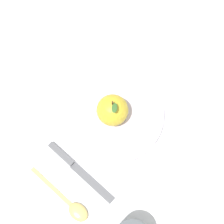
{
  "coord_description": "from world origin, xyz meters",
  "views": [
    {
      "loc": [
        0.23,
        -0.07,
        0.74
      ],
      "look_at": [
        -0.02,
        0.01,
        0.02
      ],
      "focal_mm": 51.86,
      "sensor_mm": 36.0,
      "label": 1
    }
  ],
  "objects_px": {
    "dinner_plate": "(112,113)",
    "side_bowl": "(198,108)",
    "spoon": "(72,206)",
    "knife": "(75,166)",
    "apple": "(112,110)"
  },
  "relations": [
    {
      "from": "side_bowl",
      "to": "knife",
      "type": "relative_size",
      "value": 0.59
    },
    {
      "from": "side_bowl",
      "to": "spoon",
      "type": "distance_m",
      "value": 0.37
    },
    {
      "from": "dinner_plate",
      "to": "side_bowl",
      "type": "bearing_deg",
      "value": 74.24
    },
    {
      "from": "apple",
      "to": "dinner_plate",
      "type": "bearing_deg",
      "value": 168.75
    },
    {
      "from": "knife",
      "to": "spoon",
      "type": "bearing_deg",
      "value": -20.32
    },
    {
      "from": "side_bowl",
      "to": "spoon",
      "type": "relative_size",
      "value": 0.67
    },
    {
      "from": "side_bowl",
      "to": "knife",
      "type": "height_order",
      "value": "side_bowl"
    },
    {
      "from": "side_bowl",
      "to": "spoon",
      "type": "bearing_deg",
      "value": -71.48
    },
    {
      "from": "dinner_plate",
      "to": "apple",
      "type": "xyz_separation_m",
      "value": [
        0.01,
        -0.0,
        0.04
      ]
    },
    {
      "from": "dinner_plate",
      "to": "spoon",
      "type": "distance_m",
      "value": 0.23
    },
    {
      "from": "dinner_plate",
      "to": "side_bowl",
      "type": "distance_m",
      "value": 0.21
    },
    {
      "from": "side_bowl",
      "to": "knife",
      "type": "xyz_separation_m",
      "value": [
        0.04,
        -0.32,
        -0.01
      ]
    },
    {
      "from": "apple",
      "to": "knife",
      "type": "relative_size",
      "value": 0.5
    },
    {
      "from": "dinner_plate",
      "to": "spoon",
      "type": "height_order",
      "value": "dinner_plate"
    },
    {
      "from": "spoon",
      "to": "dinner_plate",
      "type": "bearing_deg",
      "value": 138.77
    }
  ]
}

